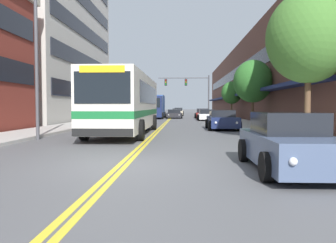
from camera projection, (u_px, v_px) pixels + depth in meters
ground_plane at (171, 118)px, 45.86m from camera, size 240.00×240.00×0.00m
sidewalk_left at (122, 117)px, 46.17m from camera, size 2.98×106.00×0.15m
sidewalk_right at (221, 117)px, 45.54m from camera, size 2.98×106.00×0.15m
centre_line at (171, 118)px, 45.86m from camera, size 0.34×106.00×0.01m
office_tower_left at (32, 18)px, 35.31m from camera, size 12.08×21.23×22.14m
storefront_row_right at (263, 83)px, 45.06m from camera, size 9.10×68.00×9.60m
city_bus at (127, 102)px, 19.03m from camera, size 2.92×11.54×3.30m
car_black_parked_left_near at (115, 117)px, 29.15m from camera, size 1.97×4.43×1.33m
car_dark_grey_parked_left_far at (133, 114)px, 39.32m from camera, size 2.16×4.72×1.37m
car_slate_blue_parked_right_foreground at (289, 144)px, 8.16m from camera, size 1.97×4.33×1.44m
car_red_parked_right_mid at (203, 114)px, 43.46m from camera, size 2.07×4.17×1.28m
car_white_parked_right_far at (207, 115)px, 37.01m from camera, size 2.16×4.30×1.23m
car_navy_parked_right_end at (222, 120)px, 22.50m from camera, size 2.13×4.26×1.33m
car_champagne_moving_lead at (177, 112)px, 55.49m from camera, size 2.10×4.23×1.21m
car_charcoal_moving_second at (174, 114)px, 43.48m from camera, size 2.17×4.36×1.16m
car_beige_moving_third at (179, 111)px, 64.75m from camera, size 2.04×4.53×1.29m
box_truck at (154, 106)px, 42.65m from camera, size 2.84×6.63×3.03m
traffic_signal_mast at (190, 87)px, 45.16m from camera, size 7.06×0.38×5.85m
street_lamp_left_near at (40, 32)px, 15.40m from camera, size 1.81×0.28×8.80m
street_tree_right_near at (309, 37)px, 14.02m from camera, size 3.60×3.60×6.39m
street_tree_right_mid at (253, 81)px, 26.72m from camera, size 3.16×3.16×5.22m
street_tree_right_far at (232, 93)px, 38.97m from camera, size 2.42×2.42×4.39m
fire_hydrant at (258, 124)px, 18.87m from camera, size 0.33×0.25×0.79m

